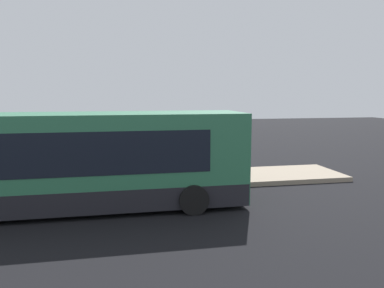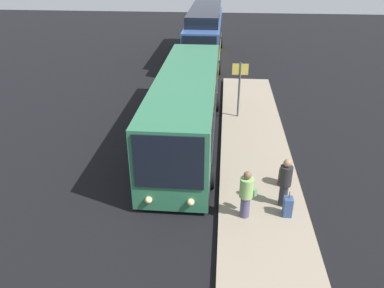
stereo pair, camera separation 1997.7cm
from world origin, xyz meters
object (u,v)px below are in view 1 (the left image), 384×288
object	(u,v)px
trash_bin	(168,166)
bus_lead	(63,163)
sign_post	(4,140)
passenger_waiting	(220,157)
suitcase	(208,165)
passenger_boarding	(197,152)

from	to	relation	value
trash_bin	bus_lead	bearing A→B (deg)	-134.31
sign_post	bus_lead	bearing A→B (deg)	-45.60
bus_lead	passenger_waiting	distance (m)	6.31
suitcase	trash_bin	bearing A→B (deg)	175.81
sign_post	trash_bin	size ratio (longest dim) A/B	4.30
suitcase	sign_post	world-z (taller)	sign_post
suitcase	trash_bin	xyz separation A→B (m)	(-1.80, 0.13, -0.01)
passenger_boarding	trash_bin	bearing A→B (deg)	38.44
trash_bin	passenger_boarding	bearing A→B (deg)	-9.65
passenger_boarding	passenger_waiting	bearing A→B (deg)	166.96
passenger_boarding	passenger_waiting	xyz separation A→B (m)	(0.71, -1.28, -0.06)
bus_lead	passenger_boarding	xyz separation A→B (m)	(5.09, 3.73, -0.38)
passenger_waiting	sign_post	distance (m)	8.19
suitcase	sign_post	xyz separation A→B (m)	(-7.99, -1.42, 1.47)
passenger_waiting	suitcase	size ratio (longest dim) A/B	1.85
passenger_waiting	trash_bin	size ratio (longest dim) A/B	2.58
passenger_waiting	passenger_boarding	bearing A→B (deg)	72.65
passenger_boarding	sign_post	size ratio (longest dim) A/B	0.63
passenger_boarding	trash_bin	world-z (taller)	passenger_boarding
bus_lead	suitcase	distance (m)	6.89
passenger_boarding	suitcase	bearing A→B (deg)	-123.73
suitcase	trash_bin	size ratio (longest dim) A/B	1.40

